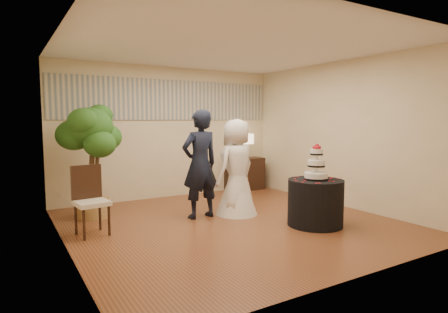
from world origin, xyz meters
TOP-DOWN VIEW (x-y plane):
  - floor at (0.00, 0.00)m, footprint 5.00×5.00m
  - ceiling at (0.00, 0.00)m, footprint 5.00×5.00m
  - wall_back at (0.00, 2.50)m, footprint 5.00×0.06m
  - wall_front at (0.00, -2.50)m, footprint 5.00×0.06m
  - wall_left at (-2.50, 0.00)m, footprint 0.06×5.00m
  - wall_right at (2.50, 0.00)m, footprint 0.06×5.00m
  - mural_border at (0.00, 2.48)m, footprint 4.90×0.02m
  - groom at (-0.28, 0.56)m, footprint 0.71×0.49m
  - bride at (0.38, 0.44)m, footprint 1.01×0.95m
  - cake_table at (1.07, -0.80)m, footprint 1.10×1.10m
  - wedding_cake at (1.07, -0.80)m, footprint 0.37×0.37m
  - console at (1.82, 2.30)m, footprint 0.93×0.44m
  - table_lamp at (1.82, 2.30)m, footprint 0.31×0.31m
  - ficus_tree at (-1.86, 1.51)m, footprint 1.32×1.32m
  - side_chair at (-2.08, 0.49)m, footprint 0.52×0.54m

SIDE VIEW (x-z plane):
  - floor at x=0.00m, z-range 0.00..0.00m
  - cake_table at x=1.07m, z-range 0.00..0.73m
  - console at x=1.82m, z-range 0.00..0.77m
  - side_chair at x=-2.08m, z-range 0.00..1.01m
  - bride at x=0.38m, z-range 0.00..1.69m
  - groom at x=-0.28m, z-range 0.00..1.85m
  - ficus_tree at x=-1.86m, z-range 0.00..1.99m
  - wedding_cake at x=1.07m, z-range 0.73..1.30m
  - table_lamp at x=1.82m, z-range 0.77..1.35m
  - wall_back at x=0.00m, z-range 0.00..2.80m
  - wall_front at x=0.00m, z-range 0.00..2.80m
  - wall_left at x=-2.50m, z-range 0.00..2.80m
  - wall_right at x=2.50m, z-range 0.00..2.80m
  - mural_border at x=0.00m, z-range 1.68..2.52m
  - ceiling at x=0.00m, z-range 2.80..2.80m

